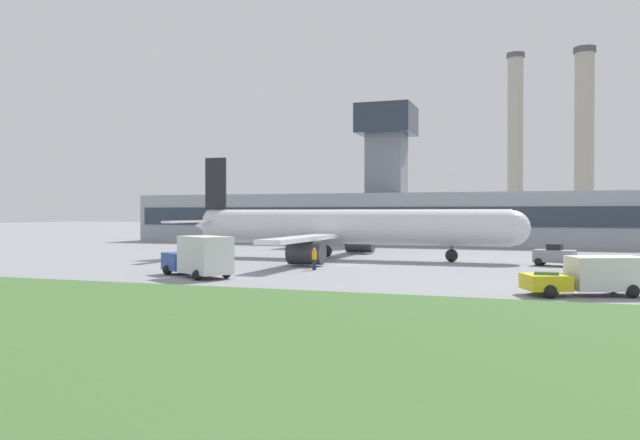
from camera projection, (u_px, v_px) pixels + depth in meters
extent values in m
plane|color=gray|center=(345.00, 264.00, 52.69)|extent=(400.00, 400.00, 0.00)
cube|color=#9EA3AD|center=(423.00, 219.00, 88.38)|extent=(84.19, 14.47, 7.03)
cube|color=#2D3847|center=(413.00, 217.00, 81.50)|extent=(82.51, 0.16, 2.53)
cube|color=slate|center=(387.00, 189.00, 90.05)|extent=(5.22, 5.22, 15.65)
cube|color=#283342|center=(387.00, 120.00, 89.93)|extent=(7.84, 7.84, 4.18)
cylinder|color=#B2A899|center=(515.00, 147.00, 119.87)|extent=(2.95, 2.95, 34.13)
cylinder|color=#4C4C51|center=(516.00, 56.00, 119.66)|extent=(3.39, 3.39, 0.88)
cylinder|color=#B2A899|center=(584.00, 145.00, 113.25)|extent=(3.39, 3.39, 33.39)
cylinder|color=#4C4C51|center=(585.00, 50.00, 113.05)|extent=(3.90, 3.90, 1.02)
cylinder|color=silver|center=(349.00, 227.00, 58.44)|extent=(29.38, 3.24, 3.24)
sphere|color=silver|center=(512.00, 228.00, 53.61)|extent=(3.08, 3.08, 3.08)
cone|color=silver|center=(210.00, 226.00, 63.27)|extent=(3.56, 3.08, 3.08)
cube|color=#232328|center=(216.00, 184.00, 63.00)|extent=(2.27, 0.24, 5.25)
cube|color=silver|center=(192.00, 221.00, 58.88)|extent=(0.95, 8.88, 0.20)
cube|color=silver|center=(235.00, 220.00, 67.27)|extent=(0.95, 8.88, 0.20)
cube|color=silver|center=(304.00, 238.00, 51.33)|extent=(2.11, 14.81, 0.36)
cube|color=silver|center=(357.00, 233.00, 66.54)|extent=(2.11, 14.81, 0.36)
cylinder|color=#333338|center=(306.00, 253.00, 51.03)|extent=(2.90, 1.97, 1.97)
cylinder|color=#333338|center=(360.00, 243.00, 66.67)|extent=(2.90, 1.97, 1.97)
cylinder|color=#59595B|center=(452.00, 246.00, 55.32)|extent=(0.20, 0.20, 1.68)
sphere|color=black|center=(452.00, 255.00, 55.33)|extent=(1.13, 1.13, 1.13)
cylinder|color=#59595B|center=(311.00, 245.00, 57.33)|extent=(0.20, 0.20, 1.68)
sphere|color=black|center=(311.00, 254.00, 57.34)|extent=(1.13, 1.13, 1.13)
cylinder|color=#59595B|center=(326.00, 243.00, 61.52)|extent=(0.20, 0.20, 1.68)
sphere|color=black|center=(326.00, 251.00, 61.53)|extent=(1.13, 1.13, 1.13)
cube|color=gray|center=(555.00, 256.00, 51.20)|extent=(3.49, 2.33, 1.02)
cube|color=black|center=(555.00, 247.00, 51.20)|extent=(1.36, 1.36, 0.50)
sphere|color=black|center=(567.00, 263.00, 49.96)|extent=(0.66, 0.66, 0.66)
sphere|color=black|center=(571.00, 262.00, 51.24)|extent=(0.66, 0.66, 0.66)
sphere|color=black|center=(538.00, 262.00, 51.18)|extent=(0.66, 0.66, 0.66)
sphere|color=black|center=(543.00, 261.00, 52.46)|extent=(0.66, 0.66, 0.66)
cube|color=#2D4C93|center=(182.00, 261.00, 44.32)|extent=(3.10, 3.10, 1.22)
cube|color=silver|center=(205.00, 255.00, 41.67)|extent=(4.47, 3.96, 2.48)
sphere|color=black|center=(195.00, 268.00, 45.12)|extent=(0.70, 0.70, 0.70)
sphere|color=black|center=(167.00, 270.00, 43.79)|extent=(0.70, 0.70, 0.70)
sphere|color=black|center=(226.00, 273.00, 41.59)|extent=(0.70, 0.70, 0.70)
sphere|color=black|center=(198.00, 275.00, 40.26)|extent=(0.70, 0.70, 0.70)
cube|color=yellow|center=(545.00, 282.00, 32.79)|extent=(2.75, 2.73, 0.82)
cube|color=silver|center=(606.00, 273.00, 32.87)|extent=(4.18, 3.27, 1.74)
sphere|color=black|center=(535.00, 287.00, 33.79)|extent=(0.70, 0.70, 0.70)
sphere|color=black|center=(550.00, 292.00, 31.78)|extent=(0.70, 0.70, 0.70)
sphere|color=black|center=(613.00, 287.00, 33.90)|extent=(0.70, 0.70, 0.70)
sphere|color=black|center=(633.00, 291.00, 31.90)|extent=(0.70, 0.70, 0.70)
cylinder|color=#23283D|center=(314.00, 265.00, 47.47)|extent=(0.40, 0.40, 0.82)
cylinder|color=#F2A514|center=(314.00, 255.00, 47.46)|extent=(0.50, 0.50, 0.65)
sphere|color=tan|center=(314.00, 249.00, 47.45)|extent=(0.22, 0.22, 0.22)
cube|color=#4C724C|center=(546.00, 284.00, 32.68)|extent=(1.22, 0.81, 1.29)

